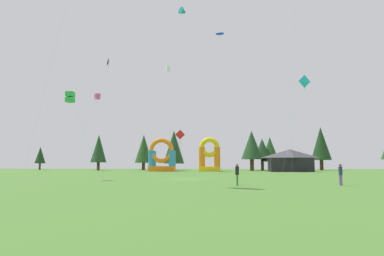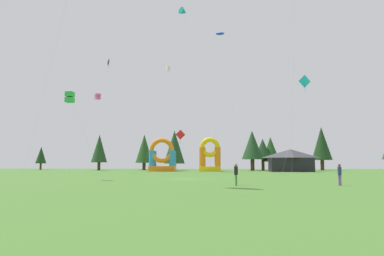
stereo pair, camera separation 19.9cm
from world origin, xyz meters
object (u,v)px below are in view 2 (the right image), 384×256
Objects in this scene: kite_green_box at (70,97)px; inflatable_yellow_castle at (162,159)px; person_far_side at (236,172)px; kite_black_diamond at (109,63)px; festival_tent at (291,160)px; person_midfield at (340,173)px; kite_white_box at (168,69)px; kite_pink_box at (98,97)px; kite_teal_delta at (184,12)px; inflatable_blue_arch at (210,158)px; kite_red_diamond at (180,135)px; kite_blue_parafoil at (220,34)px; kite_cyan_diamond at (305,82)px.

kite_green_box reaches higher than inflatable_yellow_castle.
inflatable_yellow_castle reaches higher than person_far_side.
kite_black_diamond is 2.95× the size of festival_tent.
person_midfield is (24.90, -7.86, -7.65)m from kite_green_box.
kite_black_diamond reaches higher than kite_white_box.
kite_pink_box is 1.77× the size of festival_tent.
person_far_side is at bearing -77.47° from kite_teal_delta.
kite_white_box is at bearing 27.16° from kite_pink_box.
inflatable_yellow_castle is 0.83× the size of festival_tent.
kite_green_box is 20.35m from person_far_side.
inflatable_blue_arch is 15.72m from festival_tent.
kite_red_diamond reaches higher than inflatable_blue_arch.
kite_white_box is (-3.95, 10.89, -6.82)m from kite_teal_delta.
festival_tent is at bearing 156.65° from person_far_side.
person_far_side is at bearing -62.18° from kite_black_diamond.
kite_red_diamond is 0.37× the size of kite_white_box.
kite_red_diamond is at bearing -17.65° from kite_black_diamond.
kite_black_diamond is at bearing 100.61° from kite_green_box.
kite_blue_parafoil is at bearing -40.20° from kite_white_box.
inflatable_blue_arch is (-10.43, 43.64, 1.57)m from person_midfield.
festival_tent is at bearing 36.17° from kite_blue_parafoil.
kite_cyan_diamond reaches higher than festival_tent.
kite_white_box reaches higher than inflatable_yellow_castle.
kite_blue_parafoil is at bearing -80.99° from inflatable_blue_arch.
kite_blue_parafoil is 32.42m from kite_green_box.
kite_cyan_diamond is 25.83m from person_midfield.
kite_cyan_diamond is at bearing -56.75° from inflatable_blue_arch.
kite_cyan_diamond reaches higher than kite_green_box.
kite_blue_parafoil is 20.13m from kite_red_diamond.
inflatable_yellow_castle is (-9.56, -0.84, -0.16)m from inflatable_blue_arch.
kite_teal_delta is 1.14× the size of kite_blue_parafoil.
person_far_side is at bearing -106.38° from person_midfield.
inflatable_yellow_castle is at bearing 176.47° from festival_tent.
kite_cyan_diamond is 18.23m from kite_blue_parafoil.
kite_white_box reaches higher than person_midfield.
kite_blue_parafoil is 3.69× the size of inflatable_yellow_castle.
festival_tent is at bearing -3.53° from inflatable_yellow_castle.
inflatable_blue_arch is (21.30, -0.63, -20.18)m from kite_black_diamond.
inflatable_blue_arch is at bearing 172.77° from person_midfield.
kite_teal_delta reaches higher than kite_cyan_diamond.
kite_blue_parafoil is at bearing -143.83° from festival_tent.
person_far_side is 0.26× the size of inflatable_yellow_castle.
kite_blue_parafoil is (-11.91, 8.84, 10.60)m from kite_cyan_diamond.
kite_black_diamond is 3.56× the size of inflatable_yellow_castle.
kite_teal_delta is 29.77m from kite_green_box.
kite_pink_box reaches higher than kite_red_diamond.
kite_white_box is (-10.09, 8.52, -3.70)m from kite_blue_parafoil.
kite_pink_box is 0.68× the size of kite_white_box.
inflatable_yellow_castle is at bearing 111.22° from kite_teal_delta.
person_midfield is (8.48, -31.33, -22.83)m from kite_blue_parafoil.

